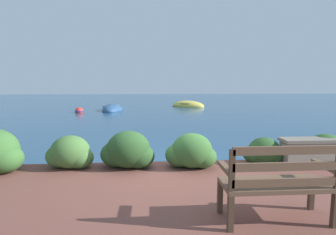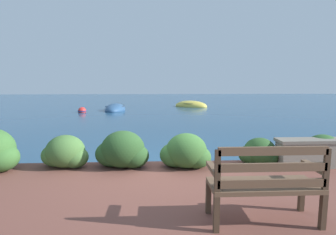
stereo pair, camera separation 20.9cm
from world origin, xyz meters
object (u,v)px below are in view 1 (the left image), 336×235
at_px(rowboat_mid, 188,106).
at_px(mooring_buoy, 79,111).
at_px(rowboat_nearest, 113,109).
at_px(park_bench, 278,181).

distance_m(rowboat_mid, mooring_buoy, 8.18).
distance_m(rowboat_nearest, rowboat_mid, 5.97).
bearing_deg(park_bench, rowboat_nearest, 103.32).
distance_m(park_bench, mooring_buoy, 15.01).
height_order(rowboat_nearest, rowboat_mid, rowboat_mid).
bearing_deg(rowboat_nearest, park_bench, 14.79).
relative_size(park_bench, rowboat_mid, 0.42).
relative_size(park_bench, rowboat_nearest, 0.42).
bearing_deg(mooring_buoy, rowboat_mid, 25.94).
bearing_deg(mooring_buoy, park_bench, -67.15).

